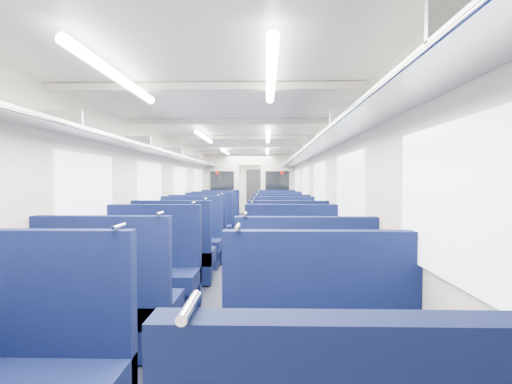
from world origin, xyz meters
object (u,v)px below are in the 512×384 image
at_px(end_door, 255,191).
at_px(seat_12, 199,236).
at_px(seat_9, 287,258).
at_px(seat_17, 278,223).
at_px(seat_19, 277,219).
at_px(seat_10, 190,244).
at_px(seat_2, 24,384).
at_px(seat_6, 150,278).
at_px(seat_14, 207,229).
at_px(seat_15, 279,228).
at_px(seat_16, 214,223).
at_px(seat_13, 281,236).
at_px(seat_7, 293,277).
at_px(seat_8, 174,257).
at_px(seat_18, 219,219).
at_px(seat_4, 110,311).
at_px(seat_5, 303,315).
at_px(seat_11, 284,245).
at_px(bulkhead, 250,189).

height_order(end_door, seat_12, end_door).
xyz_separation_m(seat_9, seat_17, (0.00, 4.59, 0.00)).
relative_size(seat_12, seat_19, 1.00).
bearing_deg(seat_9, seat_10, 144.93).
bearing_deg(seat_2, seat_6, 90.00).
xyz_separation_m(seat_12, seat_14, (0.00, 1.14, 0.00)).
bearing_deg(seat_10, seat_15, 54.50).
xyz_separation_m(seat_15, seat_16, (-1.66, 1.05, 0.00)).
distance_m(seat_16, seat_17, 1.66).
relative_size(seat_13, seat_14, 1.00).
height_order(seat_6, seat_7, same).
xyz_separation_m(seat_8, seat_18, (0.00, 5.65, 0.00)).
distance_m(seat_10, seat_13, 2.01).
distance_m(seat_4, seat_7, 2.07).
bearing_deg(seat_16, seat_5, -76.63).
xyz_separation_m(seat_5, seat_9, (0.00, 2.44, 0.00)).
relative_size(seat_5, seat_9, 1.00).
xyz_separation_m(seat_9, seat_13, (0.00, 2.29, 0.00)).
distance_m(seat_14, seat_19, 2.87).
xyz_separation_m(seat_11, seat_19, (0.00, 4.58, 0.00)).
bearing_deg(seat_11, seat_7, -90.00).
bearing_deg(seat_13, seat_10, -145.83).
bearing_deg(seat_7, seat_13, 90.00).
height_order(bulkhead, seat_19, bulkhead).
xyz_separation_m(bulkhead, seat_8, (-0.83, -6.84, -0.84)).
height_order(seat_5, seat_9, same).
distance_m(seat_13, seat_17, 2.30).
relative_size(seat_4, seat_9, 1.00).
distance_m(seat_15, seat_16, 1.97).
xyz_separation_m(seat_11, seat_14, (-1.66, 2.23, 0.00)).
height_order(bulkhead, seat_11, bulkhead).
relative_size(seat_5, seat_13, 1.00).
distance_m(end_door, seat_4, 14.98).
height_order(seat_10, seat_11, same).
relative_size(seat_6, seat_19, 1.00).
xyz_separation_m(seat_13, seat_18, (-1.66, 3.36, 0.00)).
relative_size(seat_2, seat_11, 1.00).
height_order(seat_2, seat_13, same).
distance_m(seat_4, seat_13, 4.97).
xyz_separation_m(seat_13, seat_17, (0.00, 2.30, 0.00)).
bearing_deg(seat_19, seat_6, -103.58).
relative_size(seat_2, seat_4, 1.00).
bearing_deg(seat_19, seat_13, -90.00).
height_order(seat_7, seat_9, same).
bearing_deg(seat_8, seat_11, 32.74).
bearing_deg(bulkhead, seat_11, -81.82).
height_order(seat_2, seat_15, same).
bearing_deg(seat_15, seat_18, 127.48).
relative_size(seat_6, seat_15, 1.00).
xyz_separation_m(end_door, seat_16, (-0.83, -8.00, -0.61)).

